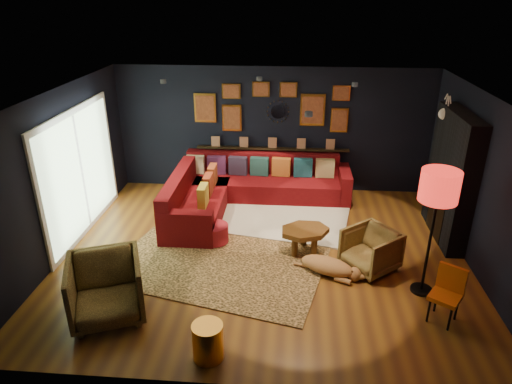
# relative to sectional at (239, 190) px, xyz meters

# --- Properties ---
(floor) EXTENTS (6.50, 6.50, 0.00)m
(floor) POSITION_rel_sectional_xyz_m (0.61, -1.81, -0.32)
(floor) COLOR brown
(floor) RESTS_ON ground
(room_walls) EXTENTS (6.50, 6.50, 6.50)m
(room_walls) POSITION_rel_sectional_xyz_m (0.61, -1.81, 1.27)
(room_walls) COLOR black
(room_walls) RESTS_ON ground
(sectional) EXTENTS (3.41, 2.69, 0.86)m
(sectional) POSITION_rel_sectional_xyz_m (0.00, 0.00, 0.00)
(sectional) COLOR maroon
(sectional) RESTS_ON ground
(ledge) EXTENTS (3.20, 0.12, 0.04)m
(ledge) POSITION_rel_sectional_xyz_m (0.61, 0.87, 0.60)
(ledge) COLOR black
(ledge) RESTS_ON room_walls
(gallery_wall) EXTENTS (3.15, 0.04, 1.02)m
(gallery_wall) POSITION_rel_sectional_xyz_m (0.60, 0.91, 1.48)
(gallery_wall) COLOR gold
(gallery_wall) RESTS_ON room_walls
(sunburst_mirror) EXTENTS (0.47, 0.16, 0.47)m
(sunburst_mirror) POSITION_rel_sectional_xyz_m (0.71, 0.91, 1.38)
(sunburst_mirror) COLOR silver
(sunburst_mirror) RESTS_ON room_walls
(fireplace) EXTENTS (0.31, 1.60, 2.20)m
(fireplace) POSITION_rel_sectional_xyz_m (3.71, -0.91, 0.70)
(fireplace) COLOR black
(fireplace) RESTS_ON ground
(deer_head) EXTENTS (0.50, 0.28, 0.45)m
(deer_head) POSITION_rel_sectional_xyz_m (3.75, -0.41, 1.73)
(deer_head) COLOR white
(deer_head) RESTS_ON fireplace
(sliding_door) EXTENTS (0.06, 2.80, 2.20)m
(sliding_door) POSITION_rel_sectional_xyz_m (-2.60, -1.21, 0.78)
(sliding_door) COLOR white
(sliding_door) RESTS_ON ground
(ceiling_spots) EXTENTS (3.30, 2.50, 0.06)m
(ceiling_spots) POSITION_rel_sectional_xyz_m (0.61, -1.01, 2.24)
(ceiling_spots) COLOR black
(ceiling_spots) RESTS_ON room_walls
(shag_rug) EXTENTS (2.73, 2.20, 0.03)m
(shag_rug) POSITION_rel_sectional_xyz_m (0.87, -0.51, -0.31)
(shag_rug) COLOR white
(shag_rug) RESTS_ON ground
(leopard_rug) EXTENTS (3.66, 2.99, 0.02)m
(leopard_rug) POSITION_rel_sectional_xyz_m (-0.05, -2.11, -0.31)
(leopard_rug) COLOR tan
(leopard_rug) RESTS_ON ground
(coffee_table) EXTENTS (0.98, 0.85, 0.41)m
(coffee_table) POSITION_rel_sectional_xyz_m (1.27, -1.73, 0.04)
(coffee_table) COLOR #573614
(coffee_table) RESTS_ON shag_rug
(pouf) EXTENTS (0.47, 0.47, 0.31)m
(pouf) POSITION_rel_sectional_xyz_m (-0.24, -1.52, -0.14)
(pouf) COLOR #A61B29
(pouf) RESTS_ON shag_rug
(armchair_left) EXTENTS (1.16, 1.13, 0.94)m
(armchair_left) POSITION_rel_sectional_xyz_m (-1.33, -3.52, 0.15)
(armchair_left) COLOR tan
(armchair_left) RESTS_ON ground
(armchair_right) EXTENTS (0.96, 0.97, 0.73)m
(armchair_right) POSITION_rel_sectional_xyz_m (2.27, -2.11, 0.04)
(armchair_right) COLOR tan
(armchair_right) RESTS_ON ground
(gold_stool) EXTENTS (0.37, 0.37, 0.46)m
(gold_stool) POSITION_rel_sectional_xyz_m (0.11, -4.16, -0.09)
(gold_stool) COLOR gold
(gold_stool) RESTS_ON ground
(orange_chair) EXTENTS (0.50, 0.50, 0.77)m
(orange_chair) POSITION_rel_sectional_xyz_m (3.08, -3.22, 0.13)
(orange_chair) COLOR black
(orange_chair) RESTS_ON ground
(floor_lamp) EXTENTS (0.51, 0.51, 1.86)m
(floor_lamp) POSITION_rel_sectional_xyz_m (2.95, -2.63, 1.26)
(floor_lamp) COLOR black
(floor_lamp) RESTS_ON ground
(dog) EXTENTS (1.25, 0.97, 0.35)m
(dog) POSITION_rel_sectional_xyz_m (1.61, -2.31, -0.13)
(dog) COLOR #BC7E45
(dog) RESTS_ON leopard_rug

